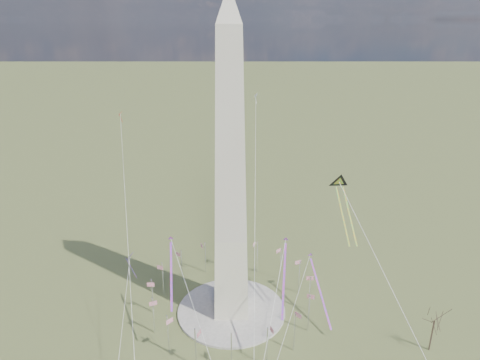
{
  "coord_description": "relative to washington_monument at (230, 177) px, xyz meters",
  "views": [
    {
      "loc": [
        0.53,
        -118.84,
        91.79
      ],
      "look_at": [
        2.86,
        0.0,
        47.13
      ],
      "focal_mm": 32.0,
      "sensor_mm": 36.0,
      "label": 1
    }
  ],
  "objects": [
    {
      "name": "ground",
      "position": [
        0.0,
        0.0,
        -47.95
      ],
      "size": [
        2000.0,
        2000.0,
        0.0
      ],
      "primitive_type": "plane",
      "color": "#515A2D",
      "rests_on": "ground"
    },
    {
      "name": "plaza",
      "position": [
        0.0,
        0.0,
        -47.55
      ],
      "size": [
        36.0,
        36.0,
        0.8
      ],
      "primitive_type": "cylinder",
      "color": "beige",
      "rests_on": "ground"
    },
    {
      "name": "washington_monument",
      "position": [
        0.0,
        0.0,
        0.0
      ],
      "size": [
        15.56,
        15.56,
        100.0
      ],
      "color": "beige",
      "rests_on": "plaza"
    },
    {
      "name": "flagpole_ring",
      "position": [
        -0.0,
        -0.0,
        -40.68
      ],
      "size": [
        54.4,
        54.4,
        13.0
      ],
      "color": "white",
      "rests_on": "ground"
    },
    {
      "name": "tree_near",
      "position": [
        58.64,
        -18.94,
        -36.67
      ],
      "size": [
        9.04,
        9.04,
        15.81
      ],
      "color": "#4C3C2E",
      "rests_on": "ground"
    },
    {
      "name": "kite_delta_black",
      "position": [
        34.22,
        4.81,
        -4.78
      ],
      "size": [
        7.34,
        19.66,
        16.31
      ],
      "rotation": [
        0.0,
        0.0,
        3.2
      ],
      "color": "black",
      "rests_on": "ground"
    },
    {
      "name": "kite_diamond_purple",
      "position": [
        -32.06,
        0.25,
        -27.51
      ],
      "size": [
        2.41,
        3.5,
        10.32
      ],
      "rotation": [
        0.0,
        0.0,
        2.42
      ],
      "color": "#42186C",
      "rests_on": "ground"
    },
    {
      "name": "kite_streamer_left",
      "position": [
        15.67,
        -11.3,
        -23.62
      ],
      "size": [
        4.3,
        21.09,
        14.52
      ],
      "rotation": [
        0.0,
        0.0,
        3.0
      ],
      "color": "#F02651",
      "rests_on": "ground"
    },
    {
      "name": "kite_streamer_mid",
      "position": [
        -17.55,
        -10.01,
        -23.14
      ],
      "size": [
        3.3,
        19.41,
        13.33
      ],
      "rotation": [
        0.0,
        0.0,
        3.25
      ],
      "color": "#F02651",
      "rests_on": "ground"
    },
    {
      "name": "kite_streamer_right",
      "position": [
        28.25,
        0.68,
        -36.39
      ],
      "size": [
        5.01,
        21.79,
        15.04
      ],
      "rotation": [
        0.0,
        0.0,
        3.31
      ],
      "color": "#F02651",
      "rests_on": "ground"
    },
    {
      "name": "kite_small_red",
      "position": [
        -41.35,
        40.98,
        10.41
      ],
      "size": [
        1.29,
        1.94,
        4.16
      ],
      "rotation": [
        0.0,
        0.0,
        2.55
      ],
      "color": "red",
      "rests_on": "ground"
    },
    {
      "name": "kite_small_white",
      "position": [
        9.81,
        45.14,
        16.38
      ],
      "size": [
        1.16,
        1.82,
        4.03
      ],
      "rotation": [
        0.0,
        0.0,
        2.66
      ],
      "color": "white",
      "rests_on": "ground"
    }
  ]
}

